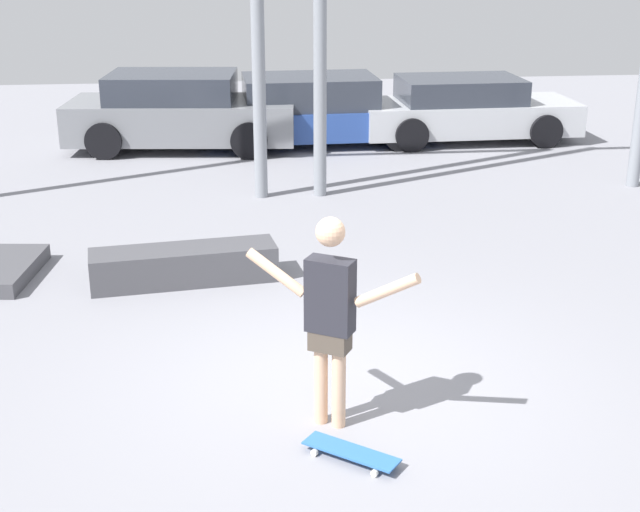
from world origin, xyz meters
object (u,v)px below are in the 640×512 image
(skateboarder, at_px, (330,311))
(parked_car_blue, at_px, (316,111))
(parked_car_silver, at_px, (465,110))
(skateboard, at_px, (351,452))
(parked_car_grey, at_px, (180,112))
(grind_box, at_px, (184,265))

(skateboarder, bearing_deg, parked_car_blue, 114.78)
(parked_car_silver, bearing_deg, skateboard, -110.38)
(skateboarder, height_order, parked_car_silver, skateboarder)
(parked_car_grey, bearing_deg, parked_car_blue, 8.81)
(parked_car_blue, bearing_deg, parked_car_silver, -2.29)
(skateboarder, relative_size, parked_car_silver, 0.42)
(parked_car_blue, xyz_separation_m, parked_car_silver, (2.94, -0.02, -0.02))
(parked_car_grey, height_order, parked_car_silver, parked_car_grey)
(skateboarder, bearing_deg, parked_car_grey, 128.83)
(grind_box, bearing_deg, skateboarder, -68.73)
(parked_car_silver, bearing_deg, grind_box, -127.50)
(skateboarder, height_order, skateboard, skateboarder)
(parked_car_blue, height_order, parked_car_silver, parked_car_blue)
(parked_car_grey, distance_m, parked_car_silver, 5.54)
(skateboard, height_order, parked_car_blue, parked_car_blue)
(grind_box, distance_m, parked_car_silver, 8.90)
(skateboarder, bearing_deg, skateboard, -49.55)
(parked_car_grey, relative_size, parked_car_silver, 1.03)
(parked_car_grey, bearing_deg, skateboarder, -75.48)
(skateboarder, relative_size, grind_box, 0.84)
(grind_box, bearing_deg, parked_car_silver, 53.97)
(skateboard, bearing_deg, parked_car_silver, 109.14)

